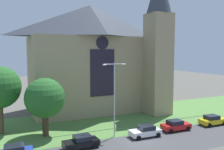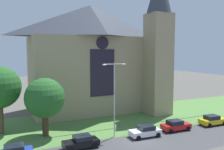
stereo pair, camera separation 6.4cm
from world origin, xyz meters
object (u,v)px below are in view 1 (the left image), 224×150
at_px(parked_car_red, 176,125).
at_px(church_building, 95,57).
at_px(tree_left_near, 45,98).
at_px(parked_car_yellow, 212,120).
at_px(parked_car_black, 81,142).
at_px(parked_car_white, 145,131).
at_px(streetlamp_near, 114,91).

bearing_deg(parked_car_red, church_building, 112.56).
height_order(tree_left_near, parked_car_yellow, tree_left_near).
bearing_deg(parked_car_black, parked_car_white, 179.34).
relative_size(tree_left_near, parked_car_yellow, 1.85).
distance_m(parked_car_black, parked_car_white, 8.96).
height_order(church_building, parked_car_yellow, church_building).
xyz_separation_m(streetlamp_near, parked_car_red, (9.12, -1.34, -5.40)).
bearing_deg(parked_car_white, parked_car_black, 3.14).
bearing_deg(parked_car_black, streetlamp_near, -161.72).
distance_m(streetlamp_near, parked_car_white, 6.80).
bearing_deg(parked_car_white, tree_left_near, -23.75).
distance_m(church_building, tree_left_near, 16.68).
xyz_separation_m(parked_car_white, parked_car_red, (5.36, 0.39, 0.00)).
distance_m(tree_left_near, parked_car_black, 8.07).
distance_m(tree_left_near, parked_car_red, 18.77).
height_order(church_building, streetlamp_near, church_building).
height_order(parked_car_black, parked_car_red, same).
relative_size(tree_left_near, parked_car_black, 1.85).
bearing_deg(streetlamp_near, church_building, 78.35).
distance_m(streetlamp_near, parked_car_yellow, 17.02).
bearing_deg(streetlamp_near, parked_car_black, -160.17).
bearing_deg(parked_car_yellow, church_building, 129.76).
relative_size(streetlamp_near, parked_car_yellow, 2.32).
xyz_separation_m(tree_left_near, parked_car_white, (12.04, -5.88, -4.41)).
bearing_deg(tree_left_near, parked_car_yellow, -13.18).
height_order(streetlamp_near, parked_car_black, streetlamp_near).
xyz_separation_m(church_building, parked_car_red, (5.99, -16.51, -9.53)).
distance_m(parked_car_red, parked_car_yellow, 6.95).
xyz_separation_m(church_building, tree_left_near, (-11.41, -11.03, -5.12)).
relative_size(parked_car_black, parked_car_yellow, 1.00).
height_order(tree_left_near, parked_car_red, tree_left_near).
distance_m(parked_car_white, parked_car_yellow, 12.30).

